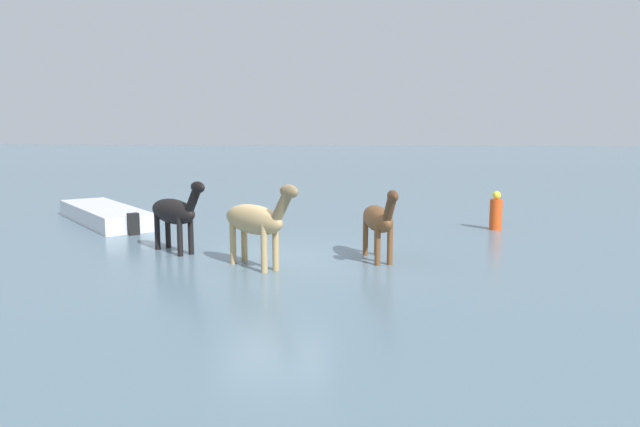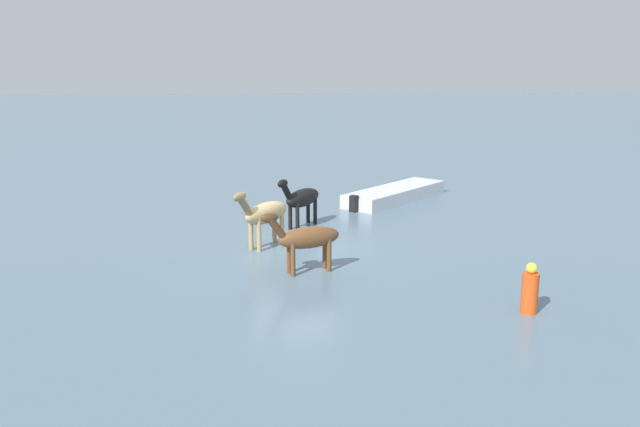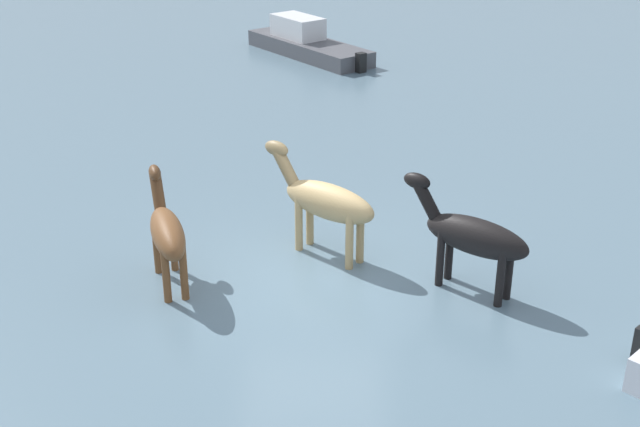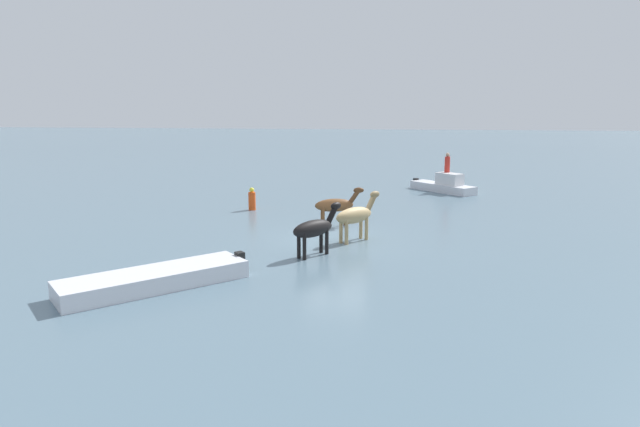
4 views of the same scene
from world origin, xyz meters
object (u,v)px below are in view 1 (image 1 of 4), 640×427
object	(u,v)px
horse_lead	(175,212)
horse_mid_herd	(379,220)
boat_motor_center	(105,217)
buoy_channel_marker	(496,212)
horse_dun_straggler	(256,220)

from	to	relation	value
horse_lead	horse_mid_herd	world-z (taller)	horse_lead
horse_mid_herd	boat_motor_center	xyz separation A→B (m)	(8.84, -4.18, -0.75)
horse_mid_herd	horse_lead	bearing A→B (deg)	-111.00
boat_motor_center	buoy_channel_marker	distance (m)	12.08
horse_mid_herd	buoy_channel_marker	distance (m)	5.65
horse_dun_straggler	boat_motor_center	xyz separation A→B (m)	(6.32, -5.23, -0.84)
horse_dun_straggler	boat_motor_center	world-z (taller)	horse_dun_straggler
boat_motor_center	horse_dun_straggler	bearing A→B (deg)	-174.48
boat_motor_center	horse_lead	bearing A→B (deg)	-179.74
boat_motor_center	buoy_channel_marker	size ratio (longest dim) A/B	4.21
boat_motor_center	buoy_channel_marker	bearing A→B (deg)	-132.77
horse_dun_straggler	horse_mid_herd	distance (m)	2.73
horse_lead	boat_motor_center	size ratio (longest dim) A/B	0.42
horse_dun_straggler	buoy_channel_marker	xyz separation A→B (m)	(-5.74, -5.68, -0.51)
horse_lead	boat_motor_center	world-z (taller)	horse_lead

